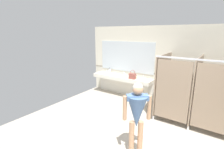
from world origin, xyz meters
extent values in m
cube|color=beige|center=(0.00, 2.90, 1.38)|extent=(7.73, 0.12, 2.75)
cube|color=#9E937F|center=(0.00, 2.84, 1.05)|extent=(7.73, 0.01, 0.06)
cube|color=silver|center=(-2.27, 2.54, 0.77)|extent=(2.48, 0.57, 0.14)
cube|color=silver|center=(-2.27, 2.78, 0.35)|extent=(2.48, 0.08, 0.70)
cube|color=beige|center=(-3.10, 2.51, 0.79)|extent=(0.42, 0.31, 0.11)
cylinder|color=silver|center=(-3.10, 2.73, 0.90)|extent=(0.04, 0.04, 0.11)
cylinder|color=silver|center=(-3.10, 2.68, 0.94)|extent=(0.03, 0.11, 0.03)
sphere|color=silver|center=(-3.03, 2.74, 0.87)|extent=(0.04, 0.04, 0.04)
cube|color=beige|center=(-2.27, 2.51, 0.79)|extent=(0.42, 0.31, 0.11)
cylinder|color=silver|center=(-2.27, 2.73, 0.90)|extent=(0.04, 0.04, 0.11)
cylinder|color=silver|center=(-2.27, 2.68, 0.94)|extent=(0.03, 0.11, 0.03)
sphere|color=silver|center=(-2.20, 2.74, 0.87)|extent=(0.04, 0.04, 0.04)
cube|color=beige|center=(-1.45, 2.51, 0.79)|extent=(0.42, 0.31, 0.11)
cylinder|color=silver|center=(-1.45, 2.73, 0.90)|extent=(0.04, 0.04, 0.11)
cylinder|color=silver|center=(-1.45, 2.68, 0.94)|extent=(0.03, 0.11, 0.03)
sphere|color=silver|center=(-1.38, 2.74, 0.87)|extent=(0.04, 0.04, 0.04)
cube|color=silver|center=(-2.27, 2.83, 1.58)|extent=(2.38, 0.02, 1.18)
cube|color=#84705B|center=(-0.52, 2.12, 1.00)|extent=(0.03, 1.41, 1.75)
cylinder|color=silver|center=(-0.52, 1.47, 0.06)|extent=(0.05, 0.05, 0.12)
cube|color=#84705B|center=(0.44, 2.12, 1.00)|extent=(0.03, 1.41, 1.75)
cylinder|color=silver|center=(0.44, 1.47, 0.06)|extent=(0.05, 0.05, 0.12)
cube|color=#84705B|center=(-0.04, 1.44, 1.00)|extent=(0.88, 0.03, 1.65)
cube|color=#84705B|center=(0.92, 1.44, 1.00)|extent=(0.88, 0.04, 1.65)
cube|color=#B7BABF|center=(0.44, 1.44, 1.89)|extent=(1.98, 0.04, 0.04)
cylinder|color=tan|center=(-0.22, -0.11, 0.39)|extent=(0.11, 0.11, 0.78)
cylinder|color=tan|center=(-0.36, -0.22, 0.39)|extent=(0.11, 0.11, 0.78)
cone|color=#4C6B99|center=(-0.29, -0.16, 0.99)|extent=(0.56, 0.56, 0.67)
cube|color=#4C6B99|center=(-0.29, -0.16, 1.30)|extent=(0.43, 0.39, 0.10)
cylinder|color=tan|center=(-0.10, -0.01, 1.08)|extent=(0.08, 0.08, 0.50)
cylinder|color=tan|center=(-0.48, -0.31, 1.08)|extent=(0.08, 0.08, 0.50)
sphere|color=tan|center=(-0.29, -0.16, 1.46)|extent=(0.21, 0.21, 0.21)
sphere|color=#A59E93|center=(-0.29, -0.15, 1.48)|extent=(0.21, 0.21, 0.21)
cube|color=#934C42|center=(-1.73, 2.40, 0.94)|extent=(0.26, 0.13, 0.20)
torus|color=#934C42|center=(-1.73, 2.40, 1.09)|extent=(0.19, 0.02, 0.19)
cylinder|color=white|center=(-2.99, 2.71, 0.93)|extent=(0.07, 0.07, 0.19)
cylinder|color=black|center=(-2.99, 2.71, 1.05)|extent=(0.03, 0.03, 0.04)
cylinder|color=beige|center=(-1.58, 2.44, 0.90)|extent=(0.07, 0.07, 0.11)
camera|label=1|loc=(1.00, -2.89, 2.51)|focal=26.53mm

